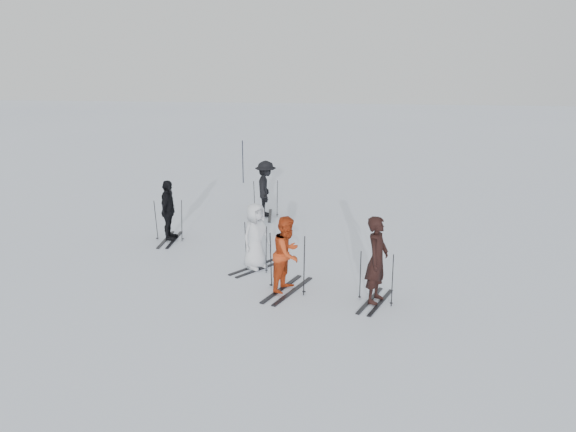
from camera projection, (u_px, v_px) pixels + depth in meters
The scene contains 12 objects.
ground at pixel (282, 265), 13.91m from camera, with size 120.00×120.00×0.00m, color silver.
skier_near_dark at pixel (377, 261), 11.52m from camera, with size 0.67×0.44×1.83m, color black.
skier_red at pixel (287, 255), 12.14m from camera, with size 0.81×0.63×1.66m, color #B03713.
skier_grey at pixel (256, 237), 13.48m from camera, with size 0.79×0.51×1.61m, color silver.
skier_uphill_left at pixel (168, 211), 15.67m from camera, with size 0.99×0.41×1.70m, color black.
skier_uphill_far at pixel (266, 189), 18.20m from camera, with size 1.16×0.67×1.80m, color black.
skis_near_dark at pixel (376, 277), 11.61m from camera, with size 0.82×1.55×1.13m, color black, non-canonical shape.
skis_red at pixel (287, 262), 12.18m from camera, with size 0.97×1.83×1.34m, color black, non-canonical shape.
skis_grey at pixel (256, 246), 13.54m from camera, with size 0.84×1.60×1.16m, color black, non-canonical shape.
skis_uphill_left at pixel (169, 220), 15.74m from camera, with size 0.87×1.65×1.20m, color black, non-canonical shape.
skis_uphill_far at pixel (266, 198), 18.28m from camera, with size 0.89×1.68×1.22m, color black, non-canonical shape.
piste_marker at pixel (243, 162), 23.41m from camera, with size 0.04×0.04×1.78m, color black.
Camera 1 is at (2.25, -12.91, 4.81)m, focal length 35.00 mm.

